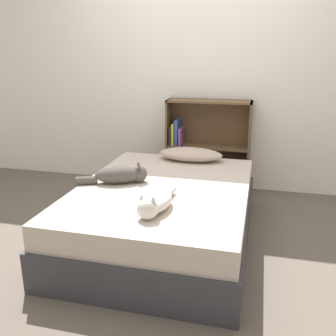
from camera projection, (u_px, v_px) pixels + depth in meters
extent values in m
plane|color=brown|center=(164.00, 239.00, 3.00)|extent=(8.00, 8.00, 0.00)
cube|color=white|center=(197.00, 70.00, 3.91)|extent=(8.00, 0.06, 2.50)
cube|color=#333338|center=(164.00, 223.00, 2.96)|extent=(1.31, 1.81, 0.28)
cube|color=#C1B2A3|center=(164.00, 196.00, 2.89)|extent=(1.27, 1.76, 0.17)
ellipsoid|color=#B29E8E|center=(191.00, 154.00, 3.51)|extent=(0.59, 0.29, 0.12)
ellipsoid|color=beige|center=(156.00, 201.00, 2.41)|extent=(0.21, 0.36, 0.11)
sphere|color=beige|center=(147.00, 209.00, 2.27)|extent=(0.14, 0.14, 0.14)
cone|color=beige|center=(153.00, 198.00, 2.24)|extent=(0.04, 0.04, 0.03)
cone|color=beige|center=(142.00, 197.00, 2.26)|extent=(0.04, 0.04, 0.03)
cylinder|color=beige|center=(168.00, 193.00, 2.63)|extent=(0.08, 0.16, 0.06)
ellipsoid|color=#47423D|center=(119.00, 174.00, 2.91)|extent=(0.41, 0.30, 0.14)
sphere|color=#47423D|center=(139.00, 174.00, 2.93)|extent=(0.13, 0.13, 0.13)
cone|color=#47423D|center=(138.00, 164.00, 2.94)|extent=(0.04, 0.04, 0.03)
cone|color=#47423D|center=(139.00, 167.00, 2.87)|extent=(0.04, 0.04, 0.03)
cylinder|color=#47423D|center=(87.00, 180.00, 2.88)|extent=(0.18, 0.12, 0.06)
cube|color=brown|center=(169.00, 144.00, 4.04)|extent=(0.02, 0.26, 0.96)
cube|color=brown|center=(249.00, 149.00, 3.84)|extent=(0.02, 0.26, 0.96)
cube|color=brown|center=(206.00, 188.00, 4.08)|extent=(0.87, 0.26, 0.02)
cube|color=brown|center=(209.00, 101.00, 3.80)|extent=(0.87, 0.26, 0.02)
cube|color=brown|center=(208.00, 146.00, 3.94)|extent=(0.83, 0.26, 0.02)
cube|color=brown|center=(209.00, 144.00, 4.05)|extent=(0.87, 0.02, 0.96)
cube|color=#232328|center=(171.00, 135.00, 3.96)|extent=(0.02, 0.16, 0.20)
cube|color=gold|center=(174.00, 134.00, 3.95)|extent=(0.02, 0.16, 0.23)
cube|color=#2D519E|center=(177.00, 132.00, 3.94)|extent=(0.03, 0.16, 0.27)
cube|color=#8C4C99|center=(181.00, 136.00, 3.94)|extent=(0.02, 0.16, 0.18)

